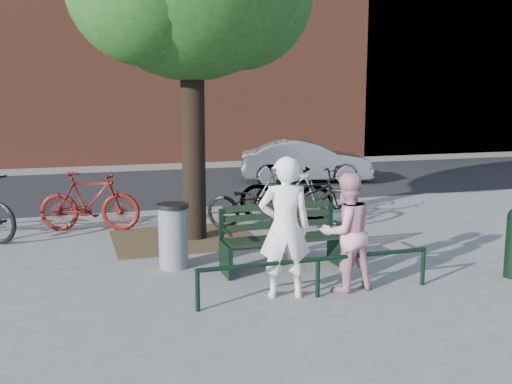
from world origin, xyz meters
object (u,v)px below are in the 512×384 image
object	(u,v)px
park_bench	(281,236)
person_right	(346,232)
litter_bin	(173,235)
bicycle_c	(255,205)
person_left	(285,228)
parked_car	(306,161)

from	to	relation	value
park_bench	person_right	size ratio (longest dim) A/B	1.16
litter_bin	bicycle_c	xyz separation A→B (m)	(1.82, 1.79, 0.02)
park_bench	person_left	bearing A→B (deg)	-108.65
person_left	person_right	size ratio (longest dim) A/B	1.15
bicycle_c	person_left	bearing A→B (deg)	-154.57
person_left	person_right	xyz separation A→B (m)	(0.83, 0.00, -0.12)
person_left	bicycle_c	distance (m)	3.54
person_right	parked_car	xyz separation A→B (m)	(3.25, 8.88, -0.14)
bicycle_c	parked_car	distance (m)	6.39
park_bench	parked_car	size ratio (longest dim) A/B	0.47
park_bench	person_right	bearing A→B (deg)	-68.43
parked_car	person_right	bearing A→B (deg)	175.67
park_bench	bicycle_c	xyz separation A→B (m)	(0.36, 2.31, 0.02)
parked_car	bicycle_c	bearing A→B (deg)	164.29
bicycle_c	person_right	bearing A→B (deg)	-140.97
person_right	parked_car	size ratio (longest dim) A/B	0.40
bicycle_c	parked_car	xyz separation A→B (m)	(3.33, 5.45, 0.12)
litter_bin	person_left	bearing A→B (deg)	-56.89
person_left	litter_bin	size ratio (longest dim) A/B	1.86
person_right	litter_bin	bearing A→B (deg)	-47.16
person_left	parked_car	xyz separation A→B (m)	(4.07, 8.88, -0.25)
park_bench	person_left	world-z (taller)	person_left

